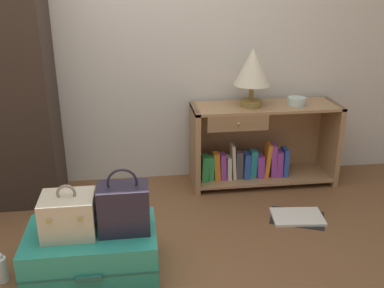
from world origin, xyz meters
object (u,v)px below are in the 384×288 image
object	(u,v)px
open_book_on_floor	(297,217)
table_lamp	(252,69)
bottle	(1,269)
bookshelf	(258,146)
bowl	(297,101)
train_case	(69,215)
suitcase_large	(92,252)
handbag	(124,208)

from	to	relation	value
open_book_on_floor	table_lamp	bearing A→B (deg)	110.01
bottle	open_book_on_floor	size ratio (longest dim) A/B	0.39
bookshelf	table_lamp	xyz separation A→B (m)	(-0.09, -0.03, 0.64)
table_lamp	bowl	bearing A→B (deg)	-0.79
bookshelf	bowl	distance (m)	0.47
table_lamp	train_case	world-z (taller)	table_lamp
table_lamp	bowl	distance (m)	0.45
table_lamp	open_book_on_floor	distance (m)	1.14
suitcase_large	open_book_on_floor	size ratio (longest dim) A/B	1.66
bookshelf	suitcase_large	xyz separation A→B (m)	(-1.26, -1.06, -0.18)
bookshelf	handbag	size ratio (longest dim) A/B	3.09
open_book_on_floor	bookshelf	bearing A→B (deg)	101.45
train_case	bottle	distance (m)	0.51
train_case	handbag	bearing A→B (deg)	-1.63
table_lamp	open_book_on_floor	size ratio (longest dim) A/B	1.01
train_case	open_book_on_floor	xyz separation A→B (m)	(1.50, 0.44, -0.39)
table_lamp	train_case	distance (m)	1.74
train_case	bookshelf	bearing A→B (deg)	37.94
bottle	bookshelf	bearing A→B (deg)	31.15
table_lamp	bowl	xyz separation A→B (m)	(0.37, -0.01, -0.26)
suitcase_large	bottle	distance (m)	0.51
bowl	open_book_on_floor	xyz separation A→B (m)	(-0.15, -0.59, -0.69)
bowl	handbag	world-z (taller)	bowl
bookshelf	handbag	xyz separation A→B (m)	(-1.07, -1.08, 0.10)
suitcase_large	bottle	xyz separation A→B (m)	(-0.51, -0.01, -0.06)
train_case	handbag	size ratio (longest dim) A/B	0.79
handbag	open_book_on_floor	bearing A→B (deg)	20.56
bookshelf	bowl	world-z (taller)	bowl
bottle	open_book_on_floor	distance (m)	1.95
table_lamp	bowl	world-z (taller)	table_lamp
suitcase_large	train_case	size ratio (longest dim) A/B	2.47
bottle	train_case	bearing A→B (deg)	0.36
bowl	bottle	bearing A→B (deg)	-153.20
suitcase_large	train_case	xyz separation A→B (m)	(-0.11, -0.01, 0.25)
bookshelf	open_book_on_floor	world-z (taller)	bookshelf
bookshelf	bowl	size ratio (longest dim) A/B	8.22
bowl	train_case	world-z (taller)	bowl
handbag	open_book_on_floor	xyz separation A→B (m)	(1.20, 0.45, -0.41)
table_lamp	handbag	xyz separation A→B (m)	(-0.98, -1.05, -0.53)
bottle	open_book_on_floor	xyz separation A→B (m)	(1.90, 0.44, -0.07)
bottle	open_book_on_floor	world-z (taller)	bottle
bowl	train_case	bearing A→B (deg)	-147.93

